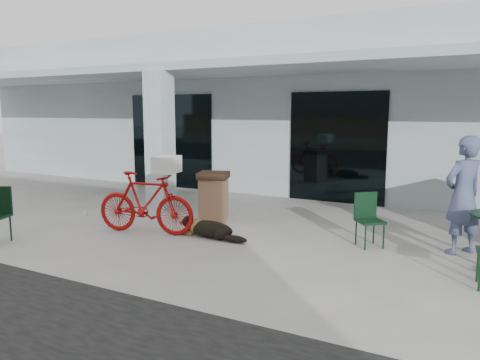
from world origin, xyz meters
The scene contains 13 objects.
ground centered at (0.00, 0.00, 0.00)m, with size 80.00×80.00×0.00m, color #B4B0AA.
building centered at (0.00, 8.50, 2.25)m, with size 22.00×7.00×4.50m, color silver.
storefront_glass_left centered at (-3.20, 4.98, 1.35)m, with size 2.80×0.06×2.70m, color black.
storefront_glass_right centered at (1.80, 4.98, 1.35)m, with size 2.40×0.06×2.70m, color black.
column centered at (-1.50, 2.30, 1.56)m, with size 0.50×0.50×3.12m, color silver.
overhang centered at (0.00, 3.60, 3.21)m, with size 22.00×2.80×0.18m, color silver.
bicycle centered at (-0.37, 0.40, 0.57)m, with size 0.54×1.91×1.15m, color #A60E0D.
laundry_basket centered at (0.07, 0.49, 1.29)m, with size 0.50×0.37×0.30m, color white.
dog centered at (0.83, 0.70, 0.18)m, with size 1.06×0.35×0.35m, color black, non-canonical shape.
cup_near_dog centered at (-2.50, 0.93, 0.05)m, with size 0.08×0.08×0.10m, color white.
cafe_chair_far_a centered at (3.46, 1.50, 0.45)m, with size 0.40×0.44×0.89m, color #12341D, non-canonical shape.
person centered at (4.80, 1.81, 0.93)m, with size 0.68×0.45×1.87m, color #454F74.
trash_receptacle centered at (0.20, 1.85, 0.50)m, with size 0.59×0.59×1.01m, color #91694B, non-canonical shape.
Camera 1 is at (5.17, -6.15, 2.24)m, focal length 35.00 mm.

